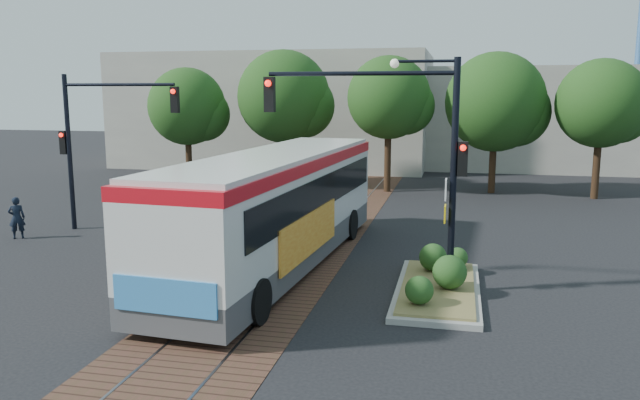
{
  "coord_description": "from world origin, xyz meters",
  "views": [
    {
      "loc": [
        5.2,
        -17.37,
        5.34
      ],
      "look_at": [
        0.53,
        3.6,
        1.6
      ],
      "focal_mm": 35.0,
      "sensor_mm": 36.0,
      "label": 1
    }
  ],
  "objects_px": {
    "signal_pole_main": "(407,137)",
    "signal_pole_left": "(94,131)",
    "parked_car": "(270,191)",
    "officer": "(17,218)",
    "city_bus": "(277,204)",
    "traffic_island": "(439,280)"
  },
  "relations": [
    {
      "from": "signal_pole_main",
      "to": "traffic_island",
      "type": "bearing_deg",
      "value": -5.36
    },
    {
      "from": "traffic_island",
      "to": "officer",
      "type": "xyz_separation_m",
      "value": [
        -15.37,
        2.98,
        0.45
      ]
    },
    {
      "from": "city_bus",
      "to": "traffic_island",
      "type": "relative_size",
      "value": 2.57
    },
    {
      "from": "signal_pole_main",
      "to": "signal_pole_left",
      "type": "distance_m",
      "value": 13.14
    },
    {
      "from": "signal_pole_main",
      "to": "signal_pole_left",
      "type": "height_order",
      "value": "signal_pole_main"
    },
    {
      "from": "city_bus",
      "to": "officer",
      "type": "xyz_separation_m",
      "value": [
        -10.4,
        1.44,
        -1.19
      ]
    },
    {
      "from": "city_bus",
      "to": "signal_pole_main",
      "type": "distance_m",
      "value": 4.79
    },
    {
      "from": "city_bus",
      "to": "signal_pole_main",
      "type": "xyz_separation_m",
      "value": [
        4.01,
        -1.45,
        2.19
      ]
    },
    {
      "from": "signal_pole_main",
      "to": "parked_car",
      "type": "relative_size",
      "value": 1.51
    },
    {
      "from": "traffic_island",
      "to": "signal_pole_main",
      "type": "xyz_separation_m",
      "value": [
        -0.96,
        0.09,
        3.83
      ]
    },
    {
      "from": "signal_pole_main",
      "to": "signal_pole_left",
      "type": "relative_size",
      "value": 1.0
    },
    {
      "from": "officer",
      "to": "parked_car",
      "type": "height_order",
      "value": "officer"
    },
    {
      "from": "traffic_island",
      "to": "signal_pole_main",
      "type": "bearing_deg",
      "value": 174.64
    },
    {
      "from": "city_bus",
      "to": "signal_pole_main",
      "type": "height_order",
      "value": "signal_pole_main"
    },
    {
      "from": "parked_car",
      "to": "officer",
      "type": "bearing_deg",
      "value": 126.39
    },
    {
      "from": "officer",
      "to": "signal_pole_main",
      "type": "bearing_deg",
      "value": 133.9
    },
    {
      "from": "city_bus",
      "to": "parked_car",
      "type": "xyz_separation_m",
      "value": [
        -3.52,
        10.58,
        -1.39
      ]
    },
    {
      "from": "parked_car",
      "to": "signal_pole_left",
      "type": "bearing_deg",
      "value": 130.33
    },
    {
      "from": "city_bus",
      "to": "signal_pole_main",
      "type": "relative_size",
      "value": 2.22
    },
    {
      "from": "city_bus",
      "to": "signal_pole_left",
      "type": "bearing_deg",
      "value": 162.09
    },
    {
      "from": "officer",
      "to": "parked_car",
      "type": "bearing_deg",
      "value": -161.74
    },
    {
      "from": "officer",
      "to": "city_bus",
      "type": "bearing_deg",
      "value": 137.35
    }
  ]
}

